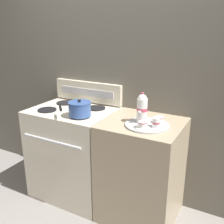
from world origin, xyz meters
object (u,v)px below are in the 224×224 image
stove (74,152)px  teacup_right (159,120)px  creamer_jug (156,123)px  teapot (142,108)px  serving_tray (147,125)px  teacup_left (143,125)px  saucepan (79,109)px

stove → teacup_right: bearing=0.9°
stove → creamer_jug: 1.01m
teacup_right → creamer_jug: size_ratio=1.45×
teapot → creamer_jug: 0.17m
serving_tray → teacup_right: bearing=43.9°
stove → teapot: bearing=-2.8°
serving_tray → teacup_left: bearing=-90.4°
stove → saucepan: bearing=-36.3°
saucepan → teapot: (0.54, 0.10, 0.06)m
teacup_left → creamer_jug: (0.08, 0.06, 0.01)m
serving_tray → teapot: (-0.06, 0.02, 0.13)m
teacup_left → stove: bearing=168.9°
creamer_jug → saucepan: bearing=-176.1°
creamer_jug → teacup_right: bearing=95.1°
stove → teapot: size_ratio=3.67×
stove → teapot: (0.72, -0.03, 0.58)m
stove → creamer_jug: creamer_jug is taller
teacup_left → creamer_jug: 0.11m
saucepan → creamer_jug: 0.68m
teacup_left → teacup_right: (0.08, 0.17, 0.00)m
stove → saucepan: size_ratio=3.36×
stove → teacup_left: size_ratio=8.22×
serving_tray → teapot: bearing=158.5°
teapot → teacup_right: size_ratio=2.24×
saucepan → teacup_left: size_ratio=2.45×
teacup_left → teacup_right: 0.18m
saucepan → serving_tray: 0.61m
saucepan → teacup_right: size_ratio=2.45×
stove → teacup_left: bearing=-11.1°
teapot → teacup_left: size_ratio=2.24×
creamer_jug → teapot: bearing=158.9°
teacup_right → teapot: bearing=-159.7°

